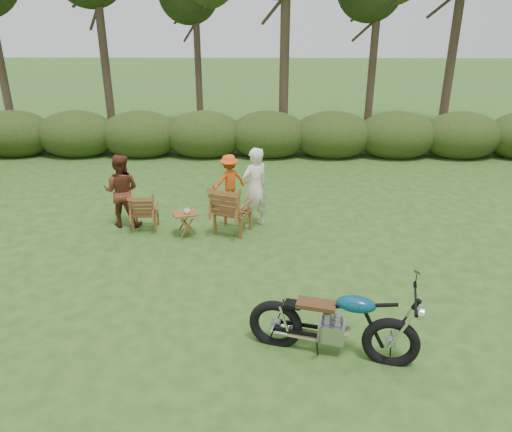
{
  "coord_description": "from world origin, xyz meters",
  "views": [
    {
      "loc": [
        -0.16,
        -6.31,
        4.41
      ],
      "look_at": [
        -0.28,
        1.93,
        0.9
      ],
      "focal_mm": 35.0,
      "sensor_mm": 36.0,
      "label": 1
    }
  ],
  "objects_px": {
    "child": "(230,205)",
    "cup": "(187,211)",
    "adult_b": "(125,225)",
    "adult_a": "(255,226)",
    "lawn_chair_left": "(146,229)",
    "side_table": "(186,224)",
    "motorcycle": "(330,352)",
    "lawn_chair_right": "(233,232)"
  },
  "relations": [
    {
      "from": "lawn_chair_right",
      "to": "cup",
      "type": "distance_m",
      "value": 1.09
    },
    {
      "from": "lawn_chair_right",
      "to": "child",
      "type": "distance_m",
      "value": 1.52
    },
    {
      "from": "motorcycle",
      "to": "adult_b",
      "type": "height_order",
      "value": "adult_b"
    },
    {
      "from": "lawn_chair_right",
      "to": "adult_b",
      "type": "distance_m",
      "value": 2.38
    },
    {
      "from": "cup",
      "to": "adult_b",
      "type": "xyz_separation_m",
      "value": [
        -1.46,
        0.56,
        -0.56
      ]
    },
    {
      "from": "adult_b",
      "to": "child",
      "type": "relative_size",
      "value": 1.27
    },
    {
      "from": "lawn_chair_right",
      "to": "cup",
      "type": "xyz_separation_m",
      "value": [
        -0.9,
        -0.24,
        0.56
      ]
    },
    {
      "from": "adult_a",
      "to": "motorcycle",
      "type": "bearing_deg",
      "value": 66.6
    },
    {
      "from": "lawn_chair_right",
      "to": "adult_b",
      "type": "relative_size",
      "value": 0.68
    },
    {
      "from": "lawn_chair_right",
      "to": "child",
      "type": "relative_size",
      "value": 0.86
    },
    {
      "from": "side_table",
      "to": "cup",
      "type": "xyz_separation_m",
      "value": [
        0.05,
        -0.05,
        0.31
      ]
    },
    {
      "from": "motorcycle",
      "to": "adult_a",
      "type": "bearing_deg",
      "value": 119.16
    },
    {
      "from": "side_table",
      "to": "adult_a",
      "type": "relative_size",
      "value": 0.29
    },
    {
      "from": "cup",
      "to": "child",
      "type": "bearing_deg",
      "value": 67.02
    },
    {
      "from": "motorcycle",
      "to": "lawn_chair_left",
      "type": "distance_m",
      "value": 5.3
    },
    {
      "from": "child",
      "to": "adult_b",
      "type": "bearing_deg",
      "value": -1.2
    },
    {
      "from": "lawn_chair_right",
      "to": "side_table",
      "type": "distance_m",
      "value": 1.0
    },
    {
      "from": "motorcycle",
      "to": "adult_b",
      "type": "distance_m",
      "value": 5.78
    },
    {
      "from": "lawn_chair_right",
      "to": "adult_b",
      "type": "xyz_separation_m",
      "value": [
        -2.36,
        0.32,
        0.0
      ]
    },
    {
      "from": "side_table",
      "to": "adult_a",
      "type": "bearing_deg",
      "value": 19.66
    },
    {
      "from": "side_table",
      "to": "adult_b",
      "type": "relative_size",
      "value": 0.32
    },
    {
      "from": "lawn_chair_left",
      "to": "cup",
      "type": "xyz_separation_m",
      "value": [
        0.95,
        -0.37,
        0.56
      ]
    },
    {
      "from": "side_table",
      "to": "motorcycle",
      "type": "bearing_deg",
      "value": -56.01
    },
    {
      "from": "adult_a",
      "to": "side_table",
      "type": "bearing_deg",
      "value": -18.42
    },
    {
      "from": "lawn_chair_left",
      "to": "side_table",
      "type": "distance_m",
      "value": 0.99
    },
    {
      "from": "motorcycle",
      "to": "adult_a",
      "type": "height_order",
      "value": "adult_a"
    },
    {
      "from": "motorcycle",
      "to": "lawn_chair_right",
      "type": "bearing_deg",
      "value": 126.22
    },
    {
      "from": "adult_b",
      "to": "adult_a",
      "type": "bearing_deg",
      "value": -177.99
    },
    {
      "from": "lawn_chair_left",
      "to": "adult_b",
      "type": "distance_m",
      "value": 0.54
    },
    {
      "from": "adult_a",
      "to": "lawn_chair_left",
      "type": "bearing_deg",
      "value": -33.7
    },
    {
      "from": "side_table",
      "to": "cup",
      "type": "relative_size",
      "value": 3.94
    },
    {
      "from": "lawn_chair_left",
      "to": "child",
      "type": "bearing_deg",
      "value": -143.47
    },
    {
      "from": "motorcycle",
      "to": "cup",
      "type": "height_order",
      "value": "motorcycle"
    },
    {
      "from": "lawn_chair_right",
      "to": "lawn_chair_left",
      "type": "bearing_deg",
      "value": 17.71
    },
    {
      "from": "child",
      "to": "cup",
      "type": "bearing_deg",
      "value": 37.39
    },
    {
      "from": "motorcycle",
      "to": "lawn_chair_left",
      "type": "height_order",
      "value": "motorcycle"
    },
    {
      "from": "adult_b",
      "to": "child",
      "type": "xyz_separation_m",
      "value": [
        2.2,
        1.19,
        0.0
      ]
    },
    {
      "from": "lawn_chair_left",
      "to": "child",
      "type": "distance_m",
      "value": 2.19
    },
    {
      "from": "motorcycle",
      "to": "lawn_chair_left",
      "type": "relative_size",
      "value": 2.57
    },
    {
      "from": "child",
      "to": "adult_a",
      "type": "bearing_deg",
      "value": 87.38
    },
    {
      "from": "adult_b",
      "to": "child",
      "type": "height_order",
      "value": "adult_b"
    },
    {
      "from": "adult_a",
      "to": "adult_b",
      "type": "distance_m",
      "value": 2.81
    }
  ]
}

